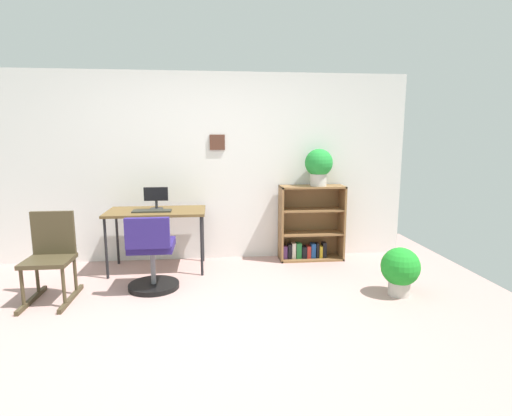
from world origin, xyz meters
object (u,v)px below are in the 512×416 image
office_chair (152,258)px  potted_plant_floor (400,269)px  potted_plant_on_shelf (319,165)px  keyboard (152,211)px  bookshelf_low (310,226)px  desk (156,215)px  monitor (156,197)px  rocking_chair (51,256)px

office_chair → potted_plant_floor: (2.45, -0.39, -0.07)m
office_chair → potted_plant_on_shelf: bearing=24.1°
keyboard → bookshelf_low: size_ratio=0.46×
bookshelf_low → potted_plant_on_shelf: size_ratio=2.07×
desk → monitor: monitor is taller
desk → bookshelf_low: bearing=7.6°
monitor → potted_plant_on_shelf: (1.97, 0.13, 0.36)m
monitor → keyboard: bearing=-100.9°
desk → keyboard: keyboard is taller
office_chair → rocking_chair: bearing=-172.8°
keyboard → office_chair: (0.06, -0.58, -0.38)m
monitor → rocking_chair: size_ratio=0.33×
desk → keyboard: 0.12m
keyboard → bookshelf_low: (1.92, 0.34, -0.30)m
office_chair → potted_plant_on_shelf: 2.29m
rocking_chair → bookshelf_low: size_ratio=0.89×
desk → potted_plant_floor: bearing=-23.2°
monitor → keyboard: size_ratio=0.64×
bookshelf_low → potted_plant_on_shelf: 0.79m
office_chair → desk: bearing=92.5°
desk → monitor: 0.20m
keyboard → office_chair: size_ratio=0.54×
monitor → potted_plant_floor: 2.79m
desk → bookshelf_low: (1.88, 0.25, -0.24)m
monitor → potted_plant_floor: bearing=-24.4°
monitor → potted_plant_on_shelf: size_ratio=0.60×
monitor → office_chair: size_ratio=0.35×
keyboard → monitor: bearing=79.1°
monitor → potted_plant_on_shelf: bearing=3.7°
office_chair → rocking_chair: rocking_chair is taller
potted_plant_on_shelf → potted_plant_floor: (0.52, -1.25, -0.94)m
potted_plant_on_shelf → desk: bearing=-174.4°
potted_plant_on_shelf → rocking_chair: bearing=-161.1°
keyboard → bookshelf_low: 1.97m
rocking_chair → bookshelf_low: (2.78, 1.04, -0.01)m
keyboard → potted_plant_on_shelf: 2.08m
potted_plant_on_shelf → office_chair: bearing=-155.9°
rocking_chair → potted_plant_floor: bearing=-4.6°
keyboard → potted_plant_floor: keyboard is taller
potted_plant_floor → bookshelf_low: bearing=114.6°
potted_plant_on_shelf → keyboard: bearing=-171.9°
keyboard → rocking_chair: (-0.86, -0.70, -0.29)m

